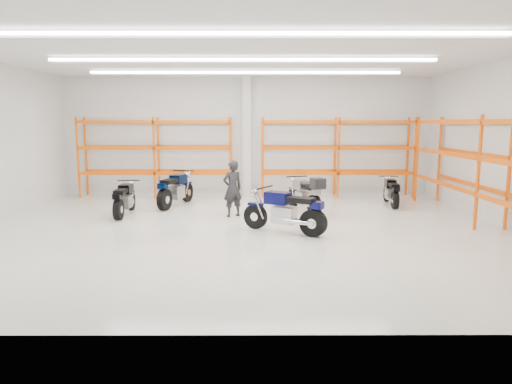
{
  "coord_description": "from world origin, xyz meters",
  "views": [
    {
      "loc": [
        0.3,
        -11.69,
        2.78
      ],
      "look_at": [
        0.34,
        0.5,
        0.93
      ],
      "focal_mm": 32.0,
      "sensor_mm": 36.0,
      "label": 1
    }
  ],
  "objects_px": {
    "motorcycle_back_a": "(124,200)",
    "structural_column": "(247,137)",
    "motorcycle_back_b": "(175,190)",
    "motorcycle_main": "(287,212)",
    "motorcycle_back_c": "(306,195)",
    "motorcycle_back_d": "(391,192)",
    "standing_man": "(233,189)"
  },
  "relations": [
    {
      "from": "motorcycle_back_d",
      "to": "structural_column",
      "type": "relative_size",
      "value": 0.43
    },
    {
      "from": "motorcycle_main",
      "to": "motorcycle_back_b",
      "type": "height_order",
      "value": "motorcycle_back_b"
    },
    {
      "from": "motorcycle_back_c",
      "to": "standing_man",
      "type": "xyz_separation_m",
      "value": [
        -2.26,
        -0.6,
        0.28
      ]
    },
    {
      "from": "motorcycle_back_a",
      "to": "structural_column",
      "type": "distance_m",
      "value": 5.64
    },
    {
      "from": "motorcycle_back_a",
      "to": "motorcycle_back_d",
      "type": "xyz_separation_m",
      "value": [
        8.59,
        1.66,
        -0.03
      ]
    },
    {
      "from": "motorcycle_back_d",
      "to": "structural_column",
      "type": "xyz_separation_m",
      "value": [
        -4.94,
        2.25,
        1.8
      ]
    },
    {
      "from": "motorcycle_back_b",
      "to": "standing_man",
      "type": "bearing_deg",
      "value": -39.74
    },
    {
      "from": "motorcycle_main",
      "to": "motorcycle_back_b",
      "type": "xyz_separation_m",
      "value": [
        -3.51,
        3.79,
        0.0
      ]
    },
    {
      "from": "motorcycle_back_a",
      "to": "motorcycle_back_b",
      "type": "height_order",
      "value": "motorcycle_back_b"
    },
    {
      "from": "motorcycle_back_b",
      "to": "motorcycle_back_a",
      "type": "bearing_deg",
      "value": -129.61
    },
    {
      "from": "motorcycle_back_d",
      "to": "standing_man",
      "type": "bearing_deg",
      "value": -161.1
    },
    {
      "from": "standing_man",
      "to": "motorcycle_main",
      "type": "bearing_deg",
      "value": 96.2
    },
    {
      "from": "standing_man",
      "to": "motorcycle_back_a",
      "type": "bearing_deg",
      "value": -31.63
    },
    {
      "from": "motorcycle_back_d",
      "to": "standing_man",
      "type": "xyz_separation_m",
      "value": [
        -5.3,
        -1.81,
        0.39
      ]
    },
    {
      "from": "standing_man",
      "to": "structural_column",
      "type": "height_order",
      "value": "structural_column"
    },
    {
      "from": "motorcycle_back_c",
      "to": "motorcycle_back_d",
      "type": "height_order",
      "value": "motorcycle_back_c"
    },
    {
      "from": "motorcycle_back_a",
      "to": "standing_man",
      "type": "relative_size",
      "value": 1.23
    },
    {
      "from": "motorcycle_main",
      "to": "motorcycle_back_c",
      "type": "xyz_separation_m",
      "value": [
        0.78,
        2.71,
        0.02
      ]
    },
    {
      "from": "motorcycle_back_a",
      "to": "motorcycle_back_b",
      "type": "bearing_deg",
      "value": 50.39
    },
    {
      "from": "motorcycle_back_b",
      "to": "motorcycle_back_c",
      "type": "height_order",
      "value": "motorcycle_back_c"
    },
    {
      "from": "motorcycle_back_b",
      "to": "motorcycle_back_c",
      "type": "distance_m",
      "value": 4.42
    },
    {
      "from": "motorcycle_back_c",
      "to": "structural_column",
      "type": "xyz_separation_m",
      "value": [
        -1.9,
        3.46,
        1.69
      ]
    },
    {
      "from": "motorcycle_back_c",
      "to": "structural_column",
      "type": "distance_m",
      "value": 4.29
    },
    {
      "from": "motorcycle_main",
      "to": "motorcycle_back_c",
      "type": "height_order",
      "value": "motorcycle_back_c"
    },
    {
      "from": "motorcycle_back_b",
      "to": "motorcycle_back_d",
      "type": "height_order",
      "value": "motorcycle_back_b"
    },
    {
      "from": "motorcycle_back_c",
      "to": "motorcycle_back_d",
      "type": "bearing_deg",
      "value": 21.75
    },
    {
      "from": "motorcycle_back_b",
      "to": "structural_column",
      "type": "bearing_deg",
      "value": 44.88
    },
    {
      "from": "motorcycle_back_b",
      "to": "standing_man",
      "type": "relative_size",
      "value": 1.37
    },
    {
      "from": "motorcycle_main",
      "to": "motorcycle_back_a",
      "type": "height_order",
      "value": "motorcycle_main"
    },
    {
      "from": "motorcycle_back_d",
      "to": "motorcycle_main",
      "type": "bearing_deg",
      "value": -134.21
    },
    {
      "from": "motorcycle_back_c",
      "to": "motorcycle_back_a",
      "type": "bearing_deg",
      "value": -175.34
    },
    {
      "from": "motorcycle_back_c",
      "to": "structural_column",
      "type": "height_order",
      "value": "structural_column"
    }
  ]
}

